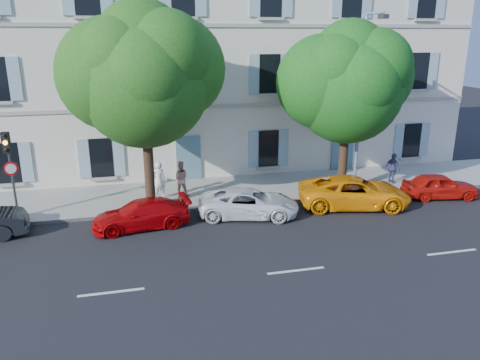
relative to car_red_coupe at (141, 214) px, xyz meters
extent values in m
plane|color=black|center=(4.89, -0.95, -0.57)|extent=(90.00, 90.00, 0.00)
cube|color=#A09E96|center=(4.89, 3.50, -0.50)|extent=(36.00, 4.50, 0.15)
cube|color=#9E998E|center=(4.89, 1.33, -0.49)|extent=(36.00, 0.16, 0.16)
cube|color=beige|center=(4.89, 9.25, 5.43)|extent=(28.00, 7.00, 12.00)
imported|color=#B40508|center=(0.00, 0.00, 0.00)|extent=(4.14, 2.12, 1.15)
imported|color=white|center=(4.58, 0.19, 0.03)|extent=(4.67, 2.96, 1.20)
imported|color=#FF990A|center=(9.56, 0.22, 0.13)|extent=(5.42, 3.36, 1.40)
imported|color=#B9130B|center=(14.14, 0.38, 0.02)|extent=(3.71, 2.01, 1.20)
cylinder|color=#3A2819|center=(0.49, 1.92, 1.31)|extent=(0.44, 0.44, 3.47)
ellipsoid|color=#2C6F1C|center=(0.49, 1.92, 5.12)|extent=(5.54, 5.54, 6.10)
cylinder|color=#3A2819|center=(9.70, 1.87, 1.14)|extent=(0.41, 0.41, 3.13)
ellipsoid|color=#20711D|center=(9.70, 1.87, 4.62)|extent=(5.09, 5.09, 5.60)
cylinder|color=#383A3D|center=(-5.09, 2.02, 1.11)|extent=(0.10, 0.10, 3.06)
cube|color=black|center=(-5.09, 1.86, 2.84)|extent=(0.33, 0.28, 0.87)
sphere|color=orange|center=(-5.09, 1.74, 2.86)|extent=(0.18, 0.18, 0.18)
cylinder|color=#383A3D|center=(-5.06, 1.90, 0.61)|extent=(0.06, 0.06, 2.08)
cylinder|color=red|center=(-5.06, 1.87, 1.75)|extent=(0.56, 0.17, 0.57)
cylinder|color=#7293BF|center=(10.44, 2.01, 3.72)|extent=(0.17, 0.17, 8.29)
cylinder|color=#7293BF|center=(10.44, 1.29, 7.87)|extent=(0.18, 1.45, 0.10)
cube|color=#383A3D|center=(10.44, 0.56, 7.71)|extent=(0.28, 0.48, 0.19)
imported|color=white|center=(0.93, 2.97, 0.47)|extent=(0.69, 0.48, 1.79)
imported|color=tan|center=(1.94, 3.08, 0.44)|extent=(0.88, 0.70, 1.73)
imported|color=#444A7D|center=(12.91, 2.62, 0.37)|extent=(0.63, 1.00, 1.58)
camera|label=1|loc=(-0.18, -18.19, 7.02)|focal=35.00mm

